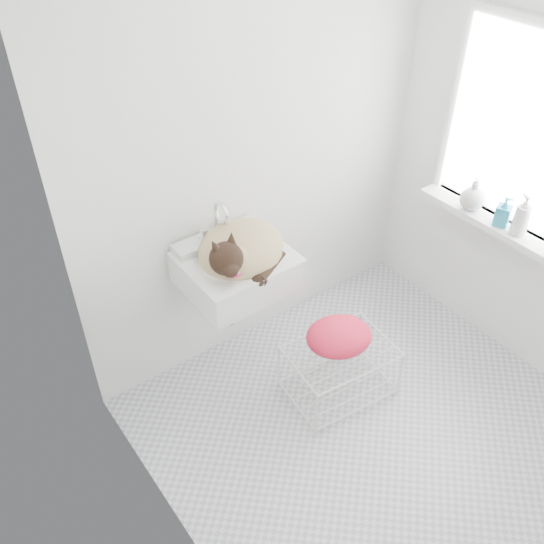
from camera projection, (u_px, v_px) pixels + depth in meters
floor at (367, 424)px, 3.24m from camera, size 2.20×2.00×0.02m
back_wall at (258, 149)px, 3.09m from camera, size 2.20×0.02×2.50m
left_wall at (162, 353)px, 1.95m from camera, size 0.02×2.00×2.50m
window_glass at (521, 131)px, 3.03m from camera, size 0.01×0.80×1.00m
window_frame at (519, 132)px, 3.02m from camera, size 0.04×0.90×1.10m
windowsill at (489, 220)px, 3.32m from camera, size 0.16×0.88×0.04m
sink at (236, 257)px, 3.02m from camera, size 0.55×0.48×0.22m
faucet at (216, 218)px, 3.05m from camera, size 0.20×0.14×0.20m
cat at (240, 251)px, 2.99m from camera, size 0.54×0.47×0.31m
wire_rack at (339, 373)px, 3.33m from camera, size 0.60×0.45×0.33m
towel at (338, 343)px, 3.22m from camera, size 0.44×0.38×0.15m
bottle_a at (517, 233)px, 3.18m from camera, size 0.09×0.09×0.20m
bottle_b at (500, 224)px, 3.25m from camera, size 0.10×0.10×0.17m
bottle_c at (470, 208)px, 3.38m from camera, size 0.20×0.20×0.18m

